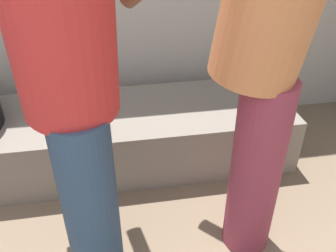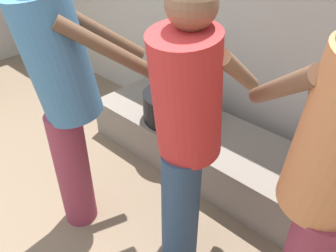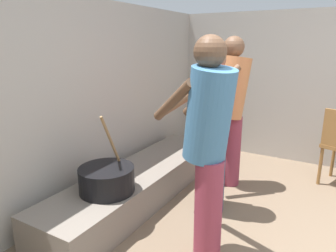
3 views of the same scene
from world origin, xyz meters
name	(u,v)px [view 3 (image 3 of 3)]	position (x,y,z in m)	size (l,w,h in m)	color
block_enclosure_rear	(34,114)	(0.00, 2.42, 0.98)	(5.75, 0.20, 1.96)	#ADA8A0
hearth_ledge	(141,183)	(0.77, 1.90, 0.16)	(2.45, 0.60, 0.32)	slate
cooking_pot_main	(107,179)	(0.22, 1.86, 0.43)	(0.47, 0.47, 0.67)	black
cook_in_blue_shirt	(208,139)	(0.26, 0.97, 0.92)	(0.60, 0.74, 1.61)	#8C3347
cook_in_red_shirt	(212,123)	(0.90, 1.19, 0.87)	(0.43, 0.69, 1.52)	navy
cook_in_orange_shirt	(231,103)	(1.53, 1.23, 0.93)	(0.71, 0.68, 1.63)	#8C3347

